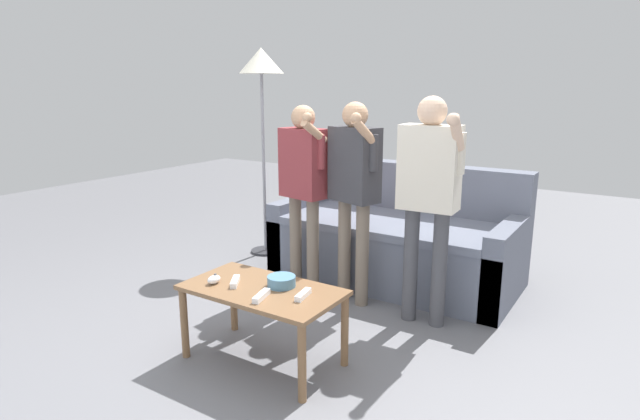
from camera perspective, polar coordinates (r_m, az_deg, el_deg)
The scene contains 12 objects.
ground_plane at distance 3.42m, azimuth -4.43°, elevation -13.49°, with size 12.00×12.00×0.00m, color slate.
couch at distance 4.30m, azimuth 8.44°, elevation -3.35°, with size 1.91×0.93×0.91m.
coffee_table at distance 2.98m, azimuth -6.28°, elevation -9.58°, with size 0.89×0.49×0.45m.
snack_bowl at distance 2.96m, azimuth -4.23°, elevation -7.75°, with size 0.16×0.16×0.06m, color teal.
game_remote_nunchuk at distance 3.06m, azimuth -11.48°, elevation -7.43°, with size 0.06×0.09×0.05m.
floor_lamp at distance 4.78m, azimuth -6.40°, elevation 14.63°, with size 0.40×0.40×1.87m.
player_left at distance 3.86m, azimuth -1.81°, elevation 3.61°, with size 0.41×0.34×1.41m.
player_center at distance 3.66m, azimuth 3.73°, elevation 3.35°, with size 0.41×0.39×1.44m.
player_right at distance 3.37m, azimuth 11.76°, elevation 2.69°, with size 0.45×0.33×1.48m.
game_remote_wand_near at distance 3.03m, azimuth -9.24°, elevation -7.71°, with size 0.11×0.15×0.03m.
game_remote_wand_far at distance 2.82m, azimuth -6.41°, elevation -9.27°, with size 0.07×0.16×0.03m.
game_remote_wand_spare at distance 2.81m, azimuth -1.85°, elevation -9.21°, with size 0.06×0.15×0.03m.
Camera 1 is at (1.86, -2.41, 1.54)m, focal length 29.37 mm.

